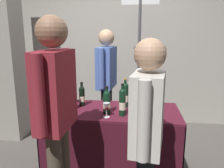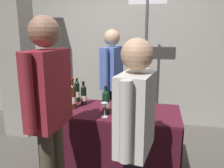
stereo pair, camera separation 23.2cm
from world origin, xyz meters
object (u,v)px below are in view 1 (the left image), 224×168
Objects in this scene: vendor_presenter at (107,75)px; concrete_pillar at (5,46)px; tasting_table at (112,130)px; booth_signpost at (139,48)px; featured_wine_bottle at (125,95)px; taster_foreground_right at (56,105)px; display_bottle_0 at (122,102)px; wine_glass_near_vendor at (106,107)px.

concrete_pillar is at bearing -82.53° from vendor_presenter.
tasting_table is 1.41m from booth_signpost.
concrete_pillar reaches higher than vendor_presenter.
featured_wine_bottle is (0.14, 0.12, 0.39)m from tasting_table.
booth_signpost is at bearing 74.87° from tasting_table.
taster_foreground_right reaches higher than vendor_presenter.
concrete_pillar reaches higher than display_bottle_0.
booth_signpost is (0.47, 0.27, 0.39)m from vendor_presenter.
taster_foreground_right is at bearing -109.40° from booth_signpost.
vendor_presenter is (-0.31, 0.69, 0.09)m from featured_wine_bottle.
concrete_pillar reaches higher than featured_wine_bottle.
concrete_pillar is at bearing 152.52° from display_bottle_0.
vendor_presenter reaches higher than display_bottle_0.
concrete_pillar is 18.71× the size of wine_glass_near_vendor.
concrete_pillar reaches higher than taster_foreground_right.
wine_glass_near_vendor is (-0.03, -0.23, 0.35)m from tasting_table.
vendor_presenter reaches higher than featured_wine_bottle.
featured_wine_bottle is 0.76m from vendor_presenter.
taster_foreground_right reaches higher than featured_wine_bottle.
concrete_pillar reaches higher than wine_glass_near_vendor.
taster_foreground_right reaches higher than display_bottle_0.
tasting_table is at bearing -22.20° from taster_foreground_right.
concrete_pillar reaches higher than tasting_table.
wine_glass_near_vendor is at bearing 14.33° from vendor_presenter.
wine_glass_near_vendor is at bearing -103.85° from booth_signpost.
concrete_pillar is at bearing 155.20° from tasting_table.
booth_signpost is at bearing 8.39° from concrete_pillar.
concrete_pillar is 2.02m from featured_wine_bottle.
tasting_table is 9.81× the size of wine_glass_near_vendor.
concrete_pillar is 2.08m from taster_foreground_right.
display_bottle_0 reaches higher than tasting_table.
display_bottle_0 is at bearing -92.48° from featured_wine_bottle.
display_bottle_0 reaches higher than wine_glass_near_vendor.
taster_foreground_right is (-0.49, -0.60, 0.14)m from display_bottle_0.
concrete_pillar is at bearing 148.67° from wine_glass_near_vendor.
wine_glass_near_vendor is 0.07× the size of booth_signpost.
concrete_pillar is 8.33× the size of display_bottle_0.
tasting_table is 4.38× the size of featured_wine_bottle.
wine_glass_near_vendor is (-0.17, -0.35, -0.04)m from featured_wine_bottle.
tasting_table is at bearing -24.80° from concrete_pillar.
tasting_table is at bearing -105.13° from booth_signpost.
tasting_table is at bearing 127.77° from display_bottle_0.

